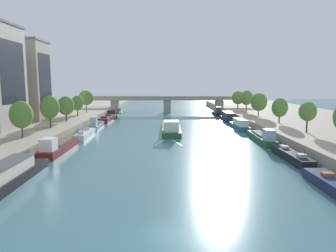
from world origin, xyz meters
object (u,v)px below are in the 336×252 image
object	(u,v)px
moored_boat_left_downstream	(85,134)
moored_boat_right_midway	(262,137)
moored_boat_left_second	(115,113)
tree_right_past_mid	(247,98)
tree_left_nearest	(50,107)
tree_right_nearest	(259,102)
tree_left_distant	(86,98)
moored_boat_right_lone	(228,117)
moored_boat_right_near	(291,156)
tree_right_far	(308,112)
moored_boat_left_gap_after	(107,118)
tree_left_midway	(77,103)
tree_right_by_lamp	(280,108)
moored_boat_left_near	(9,175)
bridge_far	(167,102)
tree_left_far	(66,106)
tree_right_distant	(238,98)
tree_left_by_lamp	(21,115)
moored_boat_right_far	(217,112)
moored_boat_left_end	(96,124)
barge_midriver	(171,127)
moored_boat_right_gap_after	(240,125)
moored_boat_left_lone	(58,147)

from	to	relation	value
moored_boat_left_downstream	moored_boat_right_midway	distance (m)	37.58
moored_boat_left_second	tree_right_past_mid	bearing A→B (deg)	-13.55
tree_left_nearest	tree_right_nearest	size ratio (longest dim) A/B	1.03
tree_left_distant	tree_right_nearest	xyz separation A→B (m)	(51.22, -10.83, -0.68)
moored_boat_left_downstream	moored_boat_right_lone	distance (m)	46.77
moored_boat_right_near	tree_right_far	distance (m)	15.70
moored_boat_left_gap_after	moored_boat_right_midway	xyz separation A→B (m)	(37.55, -35.02, 0.28)
tree_left_midway	tree_left_distant	bearing A→B (deg)	90.36
moored_boat_right_near	tree_right_by_lamp	size ratio (longest dim) A/B	2.17
tree_left_nearest	moored_boat_right_lone	bearing A→B (deg)	35.58
moored_boat_right_midway	tree_right_by_lamp	bearing A→B (deg)	57.05
moored_boat_left_near	moored_boat_right_lone	world-z (taller)	moored_boat_left_near
moored_boat_right_lone	bridge_far	bearing A→B (deg)	125.95
tree_left_midway	moored_boat_right_near	bearing A→B (deg)	-43.29
bridge_far	tree_left_far	bearing A→B (deg)	-118.54
tree_right_past_mid	tree_right_distant	bearing A→B (deg)	88.86
tree_left_by_lamp	tree_left_nearest	distance (m)	11.94
moored_boat_left_second	tree_right_distant	xyz separation A→B (m)	(44.99, 2.17, 5.27)
moored_boat_right_far	moored_boat_right_midway	bearing A→B (deg)	-89.21
tree_left_distant	tree_left_by_lamp	bearing A→B (deg)	-89.47
moored_boat_left_gap_after	tree_right_distant	distance (m)	48.70
moored_boat_left_near	moored_boat_left_end	bearing A→B (deg)	89.86
moored_boat_left_downstream	tree_right_far	xyz separation A→B (m)	(44.72, -8.89, 5.67)
tree_right_distant	tree_left_far	bearing A→B (deg)	-143.44
tree_right_nearest	moored_boat_left_gap_after	bearing A→B (deg)	168.65
barge_midriver	tree_left_distant	xyz separation A→B (m)	(-26.42, 23.33, 6.00)
moored_boat_left_end	tree_right_nearest	world-z (taller)	tree_right_nearest
moored_boat_left_downstream	moored_boat_right_gap_after	distance (m)	38.32
moored_boat_left_near	tree_left_nearest	xyz separation A→B (m)	(-6.10, 29.86, 5.50)
moored_boat_left_downstream	moored_boat_right_gap_after	world-z (taller)	moored_boat_right_gap_after
tree_left_nearest	tree_right_by_lamp	xyz separation A→B (m)	(50.95, 7.37, -0.71)
tree_left_distant	moored_boat_right_far	bearing A→B (deg)	18.03
moored_boat_left_second	tree_right_far	bearing A→B (deg)	-49.46
moored_boat_right_near	bridge_far	world-z (taller)	bridge_far
moored_boat_left_second	moored_boat_right_near	bearing A→B (deg)	-60.17
moored_boat_left_downstream	moored_boat_left_end	distance (m)	12.52
moored_boat_left_second	moored_boat_right_lone	xyz separation A→B (m)	(37.73, -15.63, 0.18)
moored_boat_left_end	tree_left_by_lamp	distance (m)	28.35
moored_boat_right_near	bridge_far	xyz separation A→B (m)	(-18.60, 75.74, 3.44)
barge_midriver	tree_left_by_lamp	bearing A→B (deg)	-140.58
tree_left_by_lamp	moored_boat_left_near	bearing A→B (deg)	-70.01
moored_boat_left_lone	tree_left_by_lamp	world-z (taller)	tree_left_by_lamp
moored_boat_left_second	bridge_far	world-z (taller)	bridge_far
moored_boat_left_gap_after	barge_midriver	bearing A→B (deg)	-47.47
moored_boat_right_lone	moored_boat_right_far	size ratio (longest dim) A/B	1.34
tree_right_by_lamp	bridge_far	distance (m)	56.20
tree_right_by_lamp	bridge_far	xyz separation A→B (m)	(-26.20, 49.69, -1.79)
tree_left_far	tree_right_by_lamp	xyz separation A→B (m)	(51.19, -3.73, -0.17)
moored_boat_right_lone	tree_left_midway	bearing A→B (deg)	-169.44
moored_boat_right_far	tree_right_nearest	world-z (taller)	tree_right_nearest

